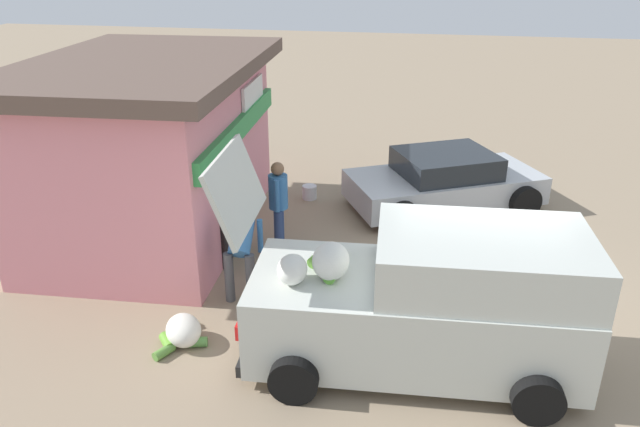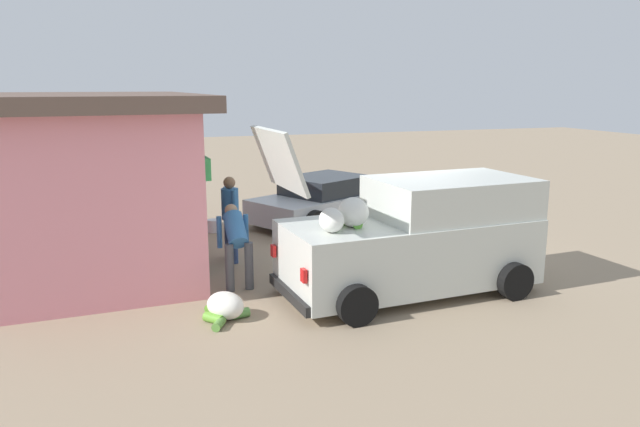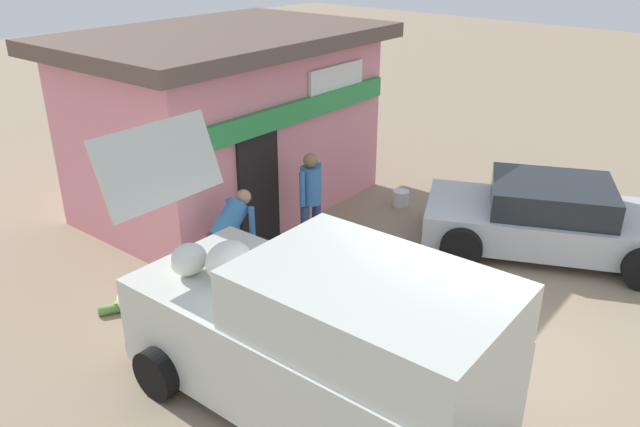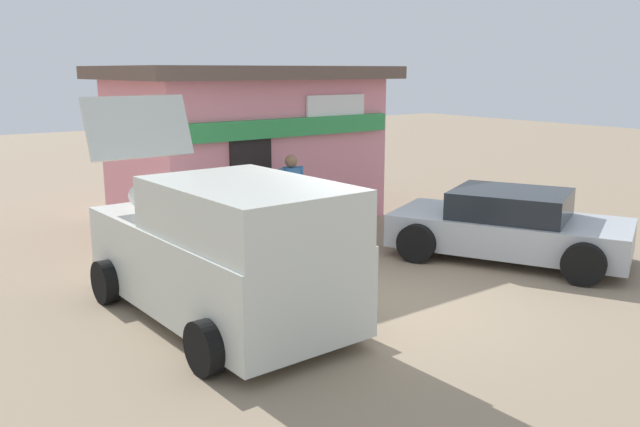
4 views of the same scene
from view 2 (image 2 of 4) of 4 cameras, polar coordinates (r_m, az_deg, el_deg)
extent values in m
plane|color=gray|center=(12.76, 7.41, -3.75)|extent=(60.00, 60.00, 0.00)
cube|color=pink|center=(12.15, -20.86, 2.12)|extent=(5.35, 3.58, 3.05)
cube|color=green|center=(12.21, -12.95, 5.55)|extent=(4.93, 0.36, 0.36)
cube|color=black|center=(11.48, -12.10, -0.58)|extent=(0.90, 0.10, 2.00)
cube|color=white|center=(13.30, -13.88, 7.35)|extent=(1.50, 0.13, 0.60)
cube|color=brown|center=(11.99, -21.46, 9.95)|extent=(5.99, 4.22, 0.27)
cube|color=silver|center=(10.26, 8.45, -3.58)|extent=(2.08, 4.35, 1.10)
cube|color=silver|center=(10.49, 12.40, 1.54)|extent=(1.91, 2.73, 0.66)
cube|color=black|center=(11.25, 17.72, 1.79)|extent=(1.56, 0.17, 0.50)
cube|color=silver|center=(8.98, -3.95, 5.15)|extent=(1.67, 0.49, 0.94)
ellipsoid|color=silver|center=(9.48, 3.21, 0.12)|extent=(0.57, 0.47, 0.47)
ellipsoid|color=silver|center=(9.13, 1.10, -0.64)|extent=(0.46, 0.38, 0.38)
cylinder|color=#5EAD39|center=(9.46, 3.52, -0.90)|extent=(0.26, 0.20, 0.16)
cylinder|color=#709C46|center=(9.98, 1.73, -0.21)|extent=(0.26, 0.29, 0.15)
cylinder|color=#60A036|center=(9.69, 1.24, -0.56)|extent=(0.26, 0.22, 0.16)
cylinder|color=#5FB02E|center=(9.63, 2.24, -0.68)|extent=(0.26, 0.31, 0.15)
cube|color=black|center=(9.52, -3.02, -7.67)|extent=(1.74, 0.18, 0.16)
cube|color=red|center=(8.71, -1.56, -5.94)|extent=(0.14, 0.07, 0.20)
cube|color=red|center=(10.00, -4.47, -3.56)|extent=(0.14, 0.07, 0.20)
cylinder|color=black|center=(10.43, 18.07, -6.15)|extent=(0.26, 0.63, 0.62)
cylinder|color=black|center=(11.92, 11.97, -3.52)|extent=(0.26, 0.63, 0.62)
cylinder|color=black|center=(8.90, 3.53, -8.71)|extent=(0.26, 0.63, 0.62)
cylinder|color=black|center=(10.61, -1.11, -5.21)|extent=(0.26, 0.63, 0.62)
cube|color=#B2B7BC|center=(15.31, 0.51, 0.83)|extent=(3.41, 4.34, 0.57)
cube|color=#1E2328|center=(15.22, 0.51, 2.73)|extent=(2.28, 2.42, 0.46)
cylinder|color=black|center=(15.73, 6.46, 0.56)|extent=(0.50, 0.69, 0.67)
cylinder|color=black|center=(16.96, 1.24, 1.49)|extent=(0.50, 0.69, 0.67)
cylinder|color=black|center=(13.74, -0.40, -1.06)|extent=(0.50, 0.69, 0.67)
cylinder|color=black|center=(15.13, -5.68, 0.11)|extent=(0.50, 0.69, 0.67)
cylinder|color=navy|center=(11.95, -8.20, -2.71)|extent=(0.15, 0.15, 0.87)
cylinder|color=navy|center=(12.26, -8.73, -2.35)|extent=(0.15, 0.15, 0.87)
cylinder|color=#3872B2|center=(11.94, -8.58, 0.91)|extent=(0.39, 0.39, 0.62)
sphere|color=#8C6647|center=(11.87, -8.64, 2.93)|extent=(0.24, 0.24, 0.24)
cylinder|color=#3872B2|center=(11.72, -8.19, 0.79)|extent=(0.09, 0.09, 0.58)
cylinder|color=#3872B2|center=(12.16, -8.95, 1.18)|extent=(0.09, 0.09, 0.58)
cylinder|color=#4C4C51|center=(10.37, -8.61, -5.15)|extent=(0.15, 0.15, 0.83)
cylinder|color=#4C4C51|center=(10.44, -6.78, -4.98)|extent=(0.15, 0.15, 0.83)
cylinder|color=#3872B2|center=(10.44, -8.06, -1.50)|extent=(0.68, 0.36, 0.65)
sphere|color=tan|center=(10.67, -8.47, 0.30)|extent=(0.23, 0.23, 0.23)
cylinder|color=#3872B2|center=(10.62, -9.58, -1.77)|extent=(0.09, 0.09, 0.56)
cylinder|color=#3872B2|center=(10.72, -7.06, -1.56)|extent=(0.09, 0.09, 0.56)
ellipsoid|color=silver|center=(9.28, -9.01, -8.65)|extent=(0.79, 0.75, 0.41)
cylinder|color=#59913C|center=(8.99, -9.61, -10.33)|extent=(0.34, 0.26, 0.13)
cylinder|color=olive|center=(9.60, -9.61, -8.91)|extent=(0.26, 0.24, 0.11)
cylinder|color=#538D41|center=(9.31, -7.60, -9.42)|extent=(0.21, 0.30, 0.14)
cylinder|color=#5EA330|center=(9.62, -10.24, -8.74)|extent=(0.28, 0.26, 0.16)
cylinder|color=#61A232|center=(9.17, -10.09, -9.82)|extent=(0.34, 0.32, 0.15)
cylinder|color=silver|center=(14.63, -10.12, -1.16)|extent=(0.32, 0.32, 0.30)
camera|label=1|loc=(5.26, 53.58, 26.85)|focal=34.46mm
camera|label=3|loc=(9.73, 44.63, 17.47)|focal=35.38mm
camera|label=4|loc=(13.24, 49.13, 7.01)|focal=36.99mm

